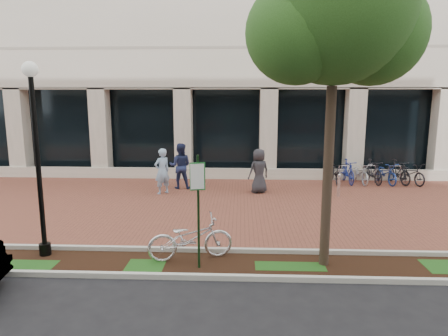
{
  "coord_description": "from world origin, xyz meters",
  "views": [
    {
      "loc": [
        0.74,
        -13.93,
        3.87
      ],
      "look_at": [
        0.17,
        -0.8,
        1.48
      ],
      "focal_mm": 32.0,
      "sensor_mm": 36.0,
      "label": 1
    }
  ],
  "objects_px": {
    "street_tree": "(337,17)",
    "bollard": "(339,185)",
    "bike_rack_cluster": "(373,172)",
    "parking_sign": "(198,198)",
    "pedestrian_mid": "(180,166)",
    "pedestrian_right": "(259,171)",
    "lamppost": "(37,150)",
    "pedestrian_left": "(162,171)",
    "locked_bicycle": "(191,238)"
  },
  "relations": [
    {
      "from": "parking_sign",
      "to": "locked_bicycle",
      "type": "height_order",
      "value": "parking_sign"
    },
    {
      "from": "lamppost",
      "to": "bike_rack_cluster",
      "type": "height_order",
      "value": "lamppost"
    },
    {
      "from": "parking_sign",
      "to": "locked_bicycle",
      "type": "relative_size",
      "value": 1.28
    },
    {
      "from": "street_tree",
      "to": "pedestrian_right",
      "type": "bearing_deg",
      "value": 100.5
    },
    {
      "from": "pedestrian_left",
      "to": "street_tree",
      "type": "bearing_deg",
      "value": 86.0
    },
    {
      "from": "pedestrian_mid",
      "to": "pedestrian_right",
      "type": "bearing_deg",
      "value": 169.39
    },
    {
      "from": "lamppost",
      "to": "bollard",
      "type": "relative_size",
      "value": 5.12
    },
    {
      "from": "lamppost",
      "to": "pedestrian_mid",
      "type": "distance_m",
      "value": 7.82
    },
    {
      "from": "locked_bicycle",
      "to": "bike_rack_cluster",
      "type": "distance_m",
      "value": 11.22
    },
    {
      "from": "parking_sign",
      "to": "pedestrian_left",
      "type": "relative_size",
      "value": 1.43
    },
    {
      "from": "locked_bicycle",
      "to": "pedestrian_right",
      "type": "bearing_deg",
      "value": -31.86
    },
    {
      "from": "bike_rack_cluster",
      "to": "bollard",
      "type": "bearing_deg",
      "value": -135.9
    },
    {
      "from": "pedestrian_left",
      "to": "bike_rack_cluster",
      "type": "bearing_deg",
      "value": 152.4
    },
    {
      "from": "street_tree",
      "to": "pedestrian_right",
      "type": "distance_m",
      "value": 8.38
    },
    {
      "from": "pedestrian_left",
      "to": "pedestrian_mid",
      "type": "relative_size",
      "value": 0.95
    },
    {
      "from": "bike_rack_cluster",
      "to": "locked_bicycle",
      "type": "bearing_deg",
      "value": -134.63
    },
    {
      "from": "parking_sign",
      "to": "pedestrian_right",
      "type": "height_order",
      "value": "parking_sign"
    },
    {
      "from": "lamppost",
      "to": "pedestrian_left",
      "type": "distance_m",
      "value": 6.76
    },
    {
      "from": "parking_sign",
      "to": "bollard",
      "type": "xyz_separation_m",
      "value": [
        4.74,
        6.78,
        -1.18
      ]
    },
    {
      "from": "lamppost",
      "to": "bollard",
      "type": "distance_m",
      "value": 10.81
    },
    {
      "from": "parking_sign",
      "to": "street_tree",
      "type": "distance_m",
      "value": 4.85
    },
    {
      "from": "bollard",
      "to": "lamppost",
      "type": "bearing_deg",
      "value": -144.28
    },
    {
      "from": "locked_bicycle",
      "to": "bollard",
      "type": "bearing_deg",
      "value": -54.56
    },
    {
      "from": "parking_sign",
      "to": "pedestrian_mid",
      "type": "relative_size",
      "value": 1.36
    },
    {
      "from": "bike_rack_cluster",
      "to": "pedestrian_left",
      "type": "bearing_deg",
      "value": -171.31
    },
    {
      "from": "parking_sign",
      "to": "lamppost",
      "type": "height_order",
      "value": "lamppost"
    },
    {
      "from": "parking_sign",
      "to": "bike_rack_cluster",
      "type": "height_order",
      "value": "parking_sign"
    },
    {
      "from": "bollard",
      "to": "bike_rack_cluster",
      "type": "relative_size",
      "value": 0.22
    },
    {
      "from": "parking_sign",
      "to": "pedestrian_left",
      "type": "height_order",
      "value": "parking_sign"
    },
    {
      "from": "pedestrian_mid",
      "to": "pedestrian_right",
      "type": "xyz_separation_m",
      "value": [
        3.27,
        -0.66,
        -0.06
      ]
    },
    {
      "from": "pedestrian_mid",
      "to": "bollard",
      "type": "relative_size",
      "value": 2.12
    },
    {
      "from": "pedestrian_right",
      "to": "pedestrian_left",
      "type": "bearing_deg",
      "value": -22.2
    },
    {
      "from": "street_tree",
      "to": "bike_rack_cluster",
      "type": "height_order",
      "value": "street_tree"
    },
    {
      "from": "street_tree",
      "to": "pedestrian_mid",
      "type": "relative_size",
      "value": 3.83
    },
    {
      "from": "locked_bicycle",
      "to": "pedestrian_right",
      "type": "relative_size",
      "value": 1.13
    },
    {
      "from": "parking_sign",
      "to": "pedestrian_right",
      "type": "relative_size",
      "value": 1.45
    },
    {
      "from": "parking_sign",
      "to": "street_tree",
      "type": "xyz_separation_m",
      "value": [
        2.93,
        0.36,
        3.85
      ]
    },
    {
      "from": "parking_sign",
      "to": "bollard",
      "type": "bearing_deg",
      "value": 41.25
    },
    {
      "from": "street_tree",
      "to": "locked_bicycle",
      "type": "xyz_separation_m",
      "value": [
        -3.18,
        0.14,
        -4.96
      ]
    },
    {
      "from": "locked_bicycle",
      "to": "pedestrian_mid",
      "type": "bearing_deg",
      "value": -5.69
    },
    {
      "from": "lamppost",
      "to": "locked_bicycle",
      "type": "height_order",
      "value": "lamppost"
    },
    {
      "from": "lamppost",
      "to": "locked_bicycle",
      "type": "bearing_deg",
      "value": -1.55
    },
    {
      "from": "pedestrian_mid",
      "to": "pedestrian_left",
      "type": "bearing_deg",
      "value": 60.33
    },
    {
      "from": "street_tree",
      "to": "bollard",
      "type": "xyz_separation_m",
      "value": [
        1.81,
        6.42,
        -5.04
      ]
    },
    {
      "from": "pedestrian_right",
      "to": "street_tree",
      "type": "bearing_deg",
      "value": 73.43
    },
    {
      "from": "pedestrian_right",
      "to": "bollard",
      "type": "relative_size",
      "value": 1.98
    },
    {
      "from": "lamppost",
      "to": "pedestrian_left",
      "type": "bearing_deg",
      "value": 75.18
    },
    {
      "from": "pedestrian_right",
      "to": "bollard",
      "type": "xyz_separation_m",
      "value": [
        3.08,
        -0.47,
        -0.44
      ]
    },
    {
      "from": "pedestrian_left",
      "to": "bike_rack_cluster",
      "type": "relative_size",
      "value": 0.44
    },
    {
      "from": "lamppost",
      "to": "pedestrian_left",
      "type": "height_order",
      "value": "lamppost"
    }
  ]
}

